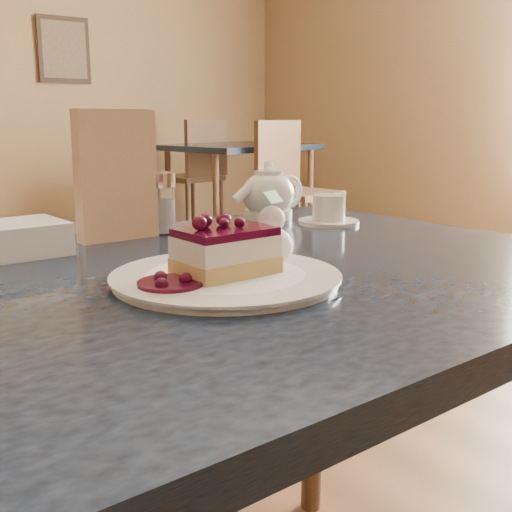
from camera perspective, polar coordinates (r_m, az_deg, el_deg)
main_table at (r=0.97m, az=-4.57°, el=-6.63°), size 1.34×0.91×0.82m
dessert_plate at (r=0.90m, az=-2.70°, el=-1.98°), size 0.31×0.31×0.01m
cheesecake_slice at (r=0.89m, az=-2.72°, el=0.41°), size 0.13×0.10×0.07m
whipped_cream at (r=0.95m, az=1.40°, el=0.97°), size 0.06×0.06×0.06m
berry_sauce at (r=0.84m, az=-7.61°, el=-2.43°), size 0.09×0.09×0.01m
tea_set at (r=1.44m, az=2.14°, el=5.12°), size 0.24×0.26×0.11m
menu_card at (r=1.22m, az=-12.31°, el=7.00°), size 0.15×0.04×0.24m
sugar_shaker at (r=1.28m, az=-8.57°, el=4.74°), size 0.07×0.07×0.12m
napkin_stack at (r=1.15m, az=-20.06°, el=1.52°), size 0.13×0.13×0.05m
bg_table_far_right at (r=5.34m, az=-1.47°, el=1.85°), size 1.22×2.00×1.33m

